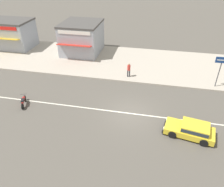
{
  "coord_description": "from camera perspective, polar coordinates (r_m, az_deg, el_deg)",
  "views": [
    {
      "loc": [
        1.48,
        -15.11,
        11.74
      ],
      "look_at": [
        -1.98,
        1.62,
        0.8
      ],
      "focal_mm": 35.0,
      "sensor_mm": 36.0,
      "label": 1
    }
  ],
  "objects": [
    {
      "name": "lane_centre_stripe",
      "position": [
        19.19,
        4.85,
        -5.21
      ],
      "size": [
        50.4,
        0.14,
        0.01
      ],
      "primitive_type": "cube",
      "color": "silver",
      "rests_on": "ground"
    },
    {
      "name": "motorcycle_0",
      "position": [
        21.53,
        -22.15,
        -1.79
      ],
      "size": [
        0.87,
        1.75,
        0.8
      ],
      "color": "black",
      "rests_on": "ground"
    },
    {
      "name": "pedestrian_mid_kerb",
      "position": [
        24.19,
        4.41,
        6.41
      ],
      "size": [
        0.34,
        0.34,
        1.61
      ],
      "color": "#333338",
      "rests_on": "kerb_strip"
    },
    {
      "name": "shopfront_mid_block",
      "position": [
        35.65,
        -25.13,
        13.99
      ],
      "size": [
        6.48,
        5.03,
        3.9
      ],
      "color": "#999EA8",
      "rests_on": "kerb_strip"
    },
    {
      "name": "hatchback_yellow_2",
      "position": [
        17.71,
        20.01,
        -8.79
      ],
      "size": [
        3.96,
        2.28,
        1.1
      ],
      "color": "yellow",
      "rests_on": "ground"
    },
    {
      "name": "ground_plane",
      "position": [
        19.19,
        4.85,
        -5.22
      ],
      "size": [
        160.0,
        160.0,
        0.0
      ],
      "primitive_type": "plane",
      "color": "#544F47"
    },
    {
      "name": "shopfront_far_kios",
      "position": [
        30.77,
        -7.87,
        14.28
      ],
      "size": [
        4.97,
        6.3,
        4.08
      ],
      "color": "#999EA8",
      "rests_on": "kerb_strip"
    },
    {
      "name": "kerb_strip",
      "position": [
        28.07,
        7.7,
        7.79
      ],
      "size": [
        68.0,
        10.0,
        0.15
      ],
      "primitive_type": "cube",
      "color": "#ADA393",
      "rests_on": "ground"
    }
  ]
}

